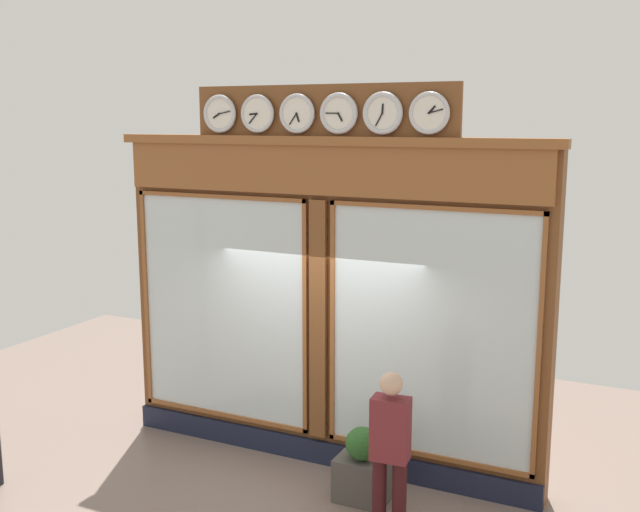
# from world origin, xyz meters

# --- Properties ---
(shop_facade) EXTENTS (5.28, 0.42, 4.40)m
(shop_facade) POSITION_xyz_m (-0.00, -0.12, 1.98)
(shop_facade) COLOR brown
(shop_facade) RESTS_ON ground_plane
(pedestrian) EXTENTS (0.38, 0.25, 1.69)m
(pedestrian) POSITION_xyz_m (-1.31, 1.19, 0.93)
(pedestrian) COLOR #3A1316
(pedestrian) RESTS_ON ground_plane
(planter_box) EXTENTS (0.56, 0.36, 0.47)m
(planter_box) POSITION_xyz_m (-0.80, 0.63, 0.24)
(planter_box) COLOR #4C4742
(planter_box) RESTS_ON ground_plane
(planter_shrub) EXTENTS (0.36, 0.36, 0.36)m
(planter_shrub) POSITION_xyz_m (-0.80, 0.63, 0.65)
(planter_shrub) COLOR #285623
(planter_shrub) RESTS_ON planter_box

